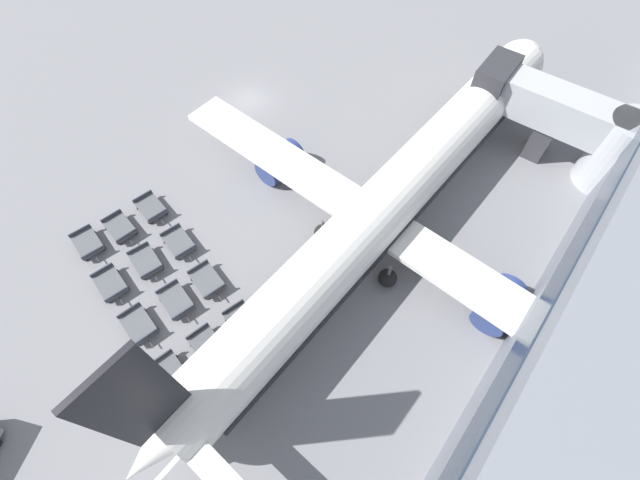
# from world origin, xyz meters

# --- Properties ---
(ground_plane) EXTENTS (500.00, 500.00, 0.00)m
(ground_plane) POSITION_xyz_m (0.00, 0.00, 0.00)
(ground_plane) COLOR gray
(jet_bridge) EXTENTS (14.45, 4.70, 6.56)m
(jet_bridge) POSITION_xyz_m (26.09, 10.82, 3.88)
(jet_bridge) COLOR #B2B5BA
(jet_bridge) RESTS_ON ground_plane
(airplane) EXTENTS (37.69, 45.86, 13.14)m
(airplane) POSITION_xyz_m (18.51, -4.51, 3.10)
(airplane) COLOR white
(airplane) RESTS_ON ground_plane
(baggage_dolly_row_near_col_a) EXTENTS (3.38, 2.21, 0.92)m
(baggage_dolly_row_near_col_a) POSITION_xyz_m (2.04, -19.57, 0.48)
(baggage_dolly_row_near_col_a) COLOR #515459
(baggage_dolly_row_near_col_a) RESTS_ON ground_plane
(baggage_dolly_row_near_col_b) EXTENTS (3.37, 2.20, 0.92)m
(baggage_dolly_row_near_col_b) POSITION_xyz_m (6.18, -20.62, 0.48)
(baggage_dolly_row_near_col_b) COLOR #515459
(baggage_dolly_row_near_col_b) RESTS_ON ground_plane
(baggage_dolly_row_near_col_c) EXTENTS (3.37, 2.16, 0.92)m
(baggage_dolly_row_near_col_c) POSITION_xyz_m (10.20, -21.35, 0.48)
(baggage_dolly_row_near_col_c) COLOR #515459
(baggage_dolly_row_near_col_c) RESTS_ON ground_plane
(baggage_dolly_row_near_col_d) EXTENTS (3.37, 2.18, 0.92)m
(baggage_dolly_row_near_col_d) POSITION_xyz_m (14.40, -22.19, 0.48)
(baggage_dolly_row_near_col_d) COLOR #515459
(baggage_dolly_row_near_col_d) RESTS_ON ground_plane
(baggage_dolly_row_mid_a_col_a) EXTENTS (3.36, 2.09, 0.92)m
(baggage_dolly_row_mid_a_col_a) POSITION_xyz_m (2.78, -17.15, 0.48)
(baggage_dolly_row_mid_a_col_a) COLOR #515459
(baggage_dolly_row_mid_a_col_a) RESTS_ON ground_plane
(baggage_dolly_row_mid_a_col_b) EXTENTS (3.38, 2.28, 0.92)m
(baggage_dolly_row_mid_a_col_b) POSITION_xyz_m (6.72, -17.87, 0.48)
(baggage_dolly_row_mid_a_col_b) COLOR #515459
(baggage_dolly_row_mid_a_col_b) RESTS_ON ground_plane
(baggage_dolly_row_mid_a_col_c) EXTENTS (3.38, 2.24, 0.92)m
(baggage_dolly_row_mid_a_col_c) POSITION_xyz_m (10.83, -18.60, 0.48)
(baggage_dolly_row_mid_a_col_c) COLOR #515459
(baggage_dolly_row_mid_a_col_c) RESTS_ON ground_plane
(baggage_dolly_row_mid_a_col_d) EXTENTS (3.37, 2.18, 0.92)m
(baggage_dolly_row_mid_a_col_d) POSITION_xyz_m (14.94, -19.49, 0.48)
(baggage_dolly_row_mid_a_col_d) COLOR #515459
(baggage_dolly_row_mid_a_col_d) RESTS_ON ground_plane
(baggage_dolly_row_mid_b_col_a) EXTENTS (3.37, 2.12, 0.92)m
(baggage_dolly_row_mid_b_col_a) POSITION_xyz_m (3.16, -14.43, 0.48)
(baggage_dolly_row_mid_b_col_a) COLOR #515459
(baggage_dolly_row_mid_b_col_a) RESTS_ON ground_plane
(baggage_dolly_row_mid_b_col_b) EXTENTS (3.38, 2.22, 0.92)m
(baggage_dolly_row_mid_b_col_b) POSITION_xyz_m (7.36, -15.26, 0.48)
(baggage_dolly_row_mid_b_col_b) COLOR #515459
(baggage_dolly_row_mid_b_col_b) RESTS_ON ground_plane
(baggage_dolly_row_mid_b_col_c) EXTENTS (3.38, 2.23, 0.92)m
(baggage_dolly_row_mid_b_col_c) POSITION_xyz_m (11.38, -16.16, 0.48)
(baggage_dolly_row_mid_b_col_c) COLOR #515459
(baggage_dolly_row_mid_b_col_c) RESTS_ON ground_plane
(baggage_dolly_row_mid_b_col_d) EXTENTS (3.38, 2.27, 0.92)m
(baggage_dolly_row_mid_b_col_d) POSITION_xyz_m (15.57, -16.86, 0.48)
(baggage_dolly_row_mid_b_col_d) COLOR #515459
(baggage_dolly_row_mid_b_col_d) RESTS_ON ground_plane
(stand_guidance_stripe) EXTENTS (1.36, 36.72, 0.01)m
(stand_guidance_stripe) POSITION_xyz_m (18.50, -14.23, 0.00)
(stand_guidance_stripe) COLOR white
(stand_guidance_stripe) RESTS_ON ground_plane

